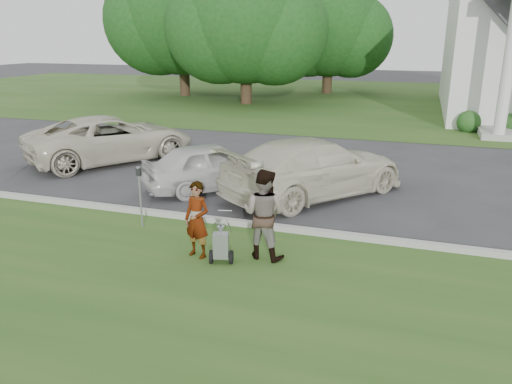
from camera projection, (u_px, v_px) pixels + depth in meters
The scene contains 14 objects.
ground at pixel (258, 238), 11.38m from camera, with size 120.00×120.00×0.00m, color #333335.
grass_strip at pixel (205, 301), 8.67m from camera, with size 80.00×7.00×0.01m, color #294E1A.
church_lawn at pixel (374, 99), 35.84m from camera, with size 80.00×30.00×0.01m, color #294E1A.
curb at pixel (265, 226), 11.86m from camera, with size 80.00×0.18×0.15m, color #9E9E93.
tree_left at pixel (245, 24), 32.16m from camera, with size 10.63×8.40×9.71m.
tree_far at pixel (182, 17), 36.50m from camera, with size 11.64×9.20×10.73m.
tree_back at pixel (329, 31), 38.33m from camera, with size 9.61×7.60×8.89m.
striping_cart at pixel (221, 246), 10.00m from camera, with size 0.62×1.00×0.87m.
person_left at pixel (197, 221), 10.17m from camera, with size 0.59×0.38×1.61m, color #999999.
person_right at pixel (264, 215), 10.11m from camera, with size 0.91×0.71×1.88m, color #999999.
parking_meter_near at pixel (140, 190), 11.73m from camera, with size 0.11×0.10×1.50m.
car_a at pixel (112, 139), 18.11m from camera, with size 2.74×5.95×1.65m, color beige.
car_b at pixel (213, 166), 14.81m from camera, with size 1.67×4.14×1.41m, color silver.
car_c at pixel (314, 167), 14.16m from camera, with size 2.32×5.71×1.66m, color beige.
Camera 1 is at (3.26, -10.03, 4.41)m, focal length 35.00 mm.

